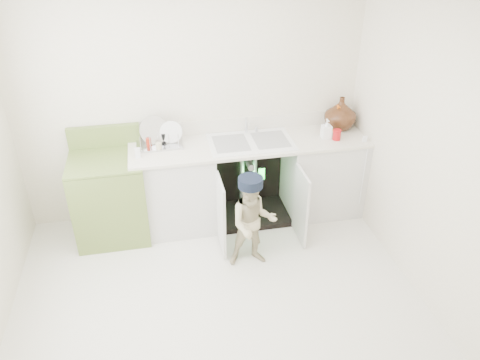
{
  "coord_description": "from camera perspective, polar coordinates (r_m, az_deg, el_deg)",
  "views": [
    {
      "loc": [
        -0.41,
        -2.95,
        2.98
      ],
      "look_at": [
        0.34,
        0.7,
        0.77
      ],
      "focal_mm": 35.0,
      "sensor_mm": 36.0,
      "label": 1
    }
  ],
  "objects": [
    {
      "name": "counter_run",
      "position": [
        4.96,
        1.67,
        0.37
      ],
      "size": [
        2.44,
        1.02,
        1.25
      ],
      "color": "silver",
      "rests_on": "ground"
    },
    {
      "name": "ground",
      "position": [
        4.21,
        -2.64,
        -14.38
      ],
      "size": [
        3.5,
        3.5,
        0.0
      ],
      "primitive_type": "plane",
      "color": "beige",
      "rests_on": "ground"
    },
    {
      "name": "room_shell",
      "position": [
        3.44,
        -3.13,
        0.48
      ],
      "size": [
        6.0,
        5.5,
        1.26
      ],
      "color": "silver",
      "rests_on": "ground"
    },
    {
      "name": "repair_worker",
      "position": [
        4.29,
        1.59,
        -5.11
      ],
      "size": [
        0.46,
        0.62,
        0.93
      ],
      "rotation": [
        0.0,
        0.0,
        -0.06
      ],
      "color": "#C8BC90",
      "rests_on": "ground"
    },
    {
      "name": "avocado_stove",
      "position": [
        4.87,
        -15.5,
        -1.88
      ],
      "size": [
        0.7,
        0.65,
        1.09
      ],
      "color": "olive",
      "rests_on": "ground"
    }
  ]
}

